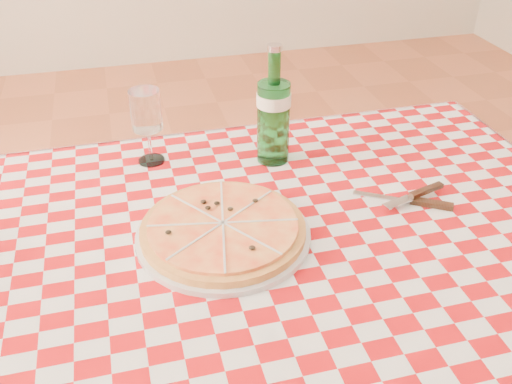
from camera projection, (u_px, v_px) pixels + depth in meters
dining_table at (273, 274)px, 1.13m from camera, size 1.20×0.80×0.75m
tablecloth at (274, 236)px, 1.08m from camera, size 1.30×0.90×0.01m
pizza_plate at (223, 228)px, 1.05m from camera, size 0.38×0.38×0.04m
water_bottle at (274, 105)px, 1.23m from camera, size 0.09×0.09×0.27m
wine_glass at (148, 127)px, 1.25m from camera, size 0.07×0.07×0.17m
cutlery at (411, 198)px, 1.15m from camera, size 0.23×0.19×0.02m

